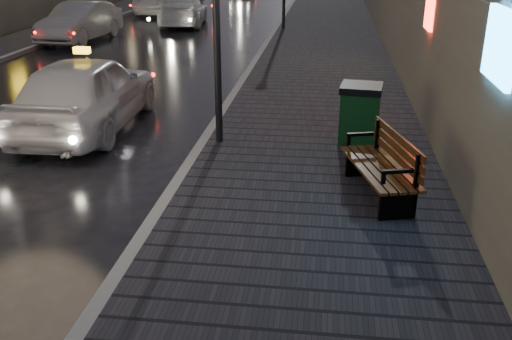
{
  "coord_description": "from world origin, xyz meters",
  "views": [
    {
      "loc": [
        4.0,
        -4.92,
        4.04
      ],
      "look_at": [
        3.01,
        2.83,
        0.85
      ],
      "focal_mm": 40.0,
      "sensor_mm": 36.0,
      "label": 1
    }
  ],
  "objects_px": {
    "bench": "(384,165)",
    "taxi_near": "(87,92)",
    "car_left_mid": "(80,22)",
    "trash_bin": "(360,114)",
    "taxi_mid": "(183,10)"
  },
  "relations": [
    {
      "from": "bench",
      "to": "taxi_near",
      "type": "bearing_deg",
      "value": 137.4
    },
    {
      "from": "bench",
      "to": "taxi_mid",
      "type": "xyz_separation_m",
      "value": [
        -8.17,
        19.55,
        0.05
      ]
    },
    {
      "from": "bench",
      "to": "car_left_mid",
      "type": "height_order",
      "value": "car_left_mid"
    },
    {
      "from": "car_left_mid",
      "to": "taxi_near",
      "type": "bearing_deg",
      "value": -61.19
    },
    {
      "from": "taxi_near",
      "to": "car_left_mid",
      "type": "relative_size",
      "value": 1.06
    },
    {
      "from": "bench",
      "to": "trash_bin",
      "type": "relative_size",
      "value": 1.76
    },
    {
      "from": "trash_bin",
      "to": "taxi_near",
      "type": "height_order",
      "value": "taxi_near"
    },
    {
      "from": "bench",
      "to": "car_left_mid",
      "type": "relative_size",
      "value": 0.45
    },
    {
      "from": "bench",
      "to": "taxi_near",
      "type": "relative_size",
      "value": 0.43
    },
    {
      "from": "taxi_near",
      "to": "trash_bin",
      "type": "bearing_deg",
      "value": 172.47
    },
    {
      "from": "bench",
      "to": "car_left_mid",
      "type": "bearing_deg",
      "value": 112.19
    },
    {
      "from": "trash_bin",
      "to": "taxi_near",
      "type": "bearing_deg",
      "value": -179.35
    },
    {
      "from": "taxi_near",
      "to": "taxi_mid",
      "type": "distance_m",
      "value": 16.47
    },
    {
      "from": "trash_bin",
      "to": "taxi_mid",
      "type": "bearing_deg",
      "value": 122.05
    },
    {
      "from": "car_left_mid",
      "to": "trash_bin",
      "type": "bearing_deg",
      "value": -42.67
    }
  ]
}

